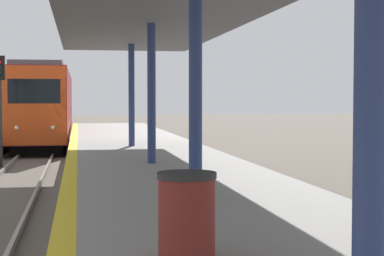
{
  "coord_description": "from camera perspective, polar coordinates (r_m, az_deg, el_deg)",
  "views": [
    {
      "loc": [
        1.83,
        -2.46,
        2.56
      ],
      "look_at": [
        5.15,
        16.21,
        1.69
      ],
      "focal_mm": 60.0,
      "sensor_mm": 36.0,
      "label": 1
    }
  ],
  "objects": [
    {
      "name": "station_canopy",
      "position": [
        13.02,
        -2.12,
        11.02
      ],
      "size": [
        4.63,
        24.1,
        3.65
      ],
      "color": "navy",
      "rests_on": "platform_right"
    },
    {
      "name": "train",
      "position": [
        38.07,
        -12.84,
        1.95
      ],
      "size": [
        2.73,
        20.43,
        4.24
      ],
      "color": "black",
      "rests_on": "ground"
    },
    {
      "name": "signal_far",
      "position": [
        24.83,
        -16.69,
        3.34
      ],
      "size": [
        0.36,
        0.31,
        4.15
      ],
      "color": "#2D2D2D",
      "rests_on": "ground"
    },
    {
      "name": "trash_bin",
      "position": [
        6.45,
        -0.47,
        -7.77
      ],
      "size": [
        0.6,
        0.6,
        0.87
      ],
      "color": "maroon",
      "rests_on": "platform_right"
    }
  ]
}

